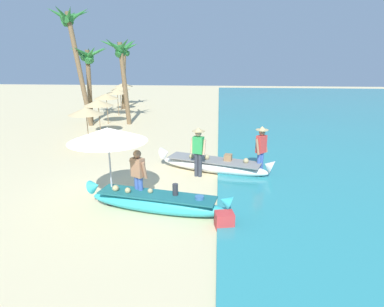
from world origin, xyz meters
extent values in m
plane|color=beige|center=(0.00, 0.00, 0.00)|extent=(80.00, 80.00, 0.00)
ellipsoid|color=#33B2BC|center=(1.33, -0.68, 0.25)|extent=(3.93, 1.37, 0.51)
cone|color=#33B2BC|center=(-0.52, -0.33, 0.56)|extent=(0.46, 0.46, 0.47)
cone|color=#33B2BC|center=(3.19, -1.03, 0.56)|extent=(0.46, 0.46, 0.47)
cube|color=#1C6267|center=(1.33, -0.68, 0.51)|extent=(3.33, 1.26, 0.04)
cylinder|color=#386699|center=(2.51, -0.88, 0.56)|extent=(0.24, 0.24, 0.10)
cylinder|color=#2D2D33|center=(1.85, -0.68, 0.68)|extent=(0.15, 0.15, 0.34)
sphere|color=tan|center=(1.14, -0.59, 0.58)|extent=(0.14, 0.14, 0.14)
sphere|color=tan|center=(0.53, -0.63, 0.59)|extent=(0.16, 0.16, 0.16)
sphere|color=tan|center=(0.15, -0.53, 0.60)|extent=(0.18, 0.18, 0.18)
ellipsoid|color=white|center=(2.83, 2.65, 0.23)|extent=(4.14, 2.03, 0.46)
cone|color=white|center=(0.93, 3.26, 0.51)|extent=(0.56, 0.60, 0.55)
cone|color=white|center=(4.73, 2.04, 0.51)|extent=(0.56, 0.60, 0.55)
cube|color=gray|center=(2.83, 2.65, 0.46)|extent=(3.52, 1.84, 0.04)
sphere|color=tan|center=(3.98, 2.37, 0.56)|extent=(0.19, 0.19, 0.19)
cube|color=#9E754C|center=(3.35, 2.61, 0.59)|extent=(0.32, 0.34, 0.25)
sphere|color=tan|center=(2.57, 2.68, 0.56)|extent=(0.20, 0.20, 0.20)
sphere|color=tan|center=(1.99, 2.79, 0.55)|extent=(0.18, 0.18, 0.18)
cylinder|color=#333842|center=(2.35, 2.14, 0.43)|extent=(0.14, 0.14, 0.86)
cylinder|color=#333842|center=(2.22, 2.18, 0.43)|extent=(0.14, 0.14, 0.86)
cube|color=green|center=(2.29, 2.16, 1.16)|extent=(0.41, 0.32, 0.60)
cylinder|color=tan|center=(2.50, 2.07, 1.11)|extent=(0.15, 0.22, 0.54)
cylinder|color=tan|center=(2.06, 2.21, 1.11)|extent=(0.15, 0.22, 0.54)
sphere|color=tan|center=(2.29, 2.16, 1.58)|extent=(0.22, 0.22, 0.22)
cylinder|color=tan|center=(2.29, 2.16, 1.66)|extent=(0.44, 0.44, 0.02)
cone|color=tan|center=(2.29, 2.16, 1.73)|extent=(0.26, 0.26, 0.12)
cylinder|color=#3D5BA8|center=(0.71, -0.34, 0.46)|extent=(0.14, 0.14, 0.91)
cylinder|color=#3D5BA8|center=(0.83, -0.41, 0.46)|extent=(0.14, 0.14, 0.91)
cube|color=#9E7051|center=(0.77, -0.38, 1.18)|extent=(0.42, 0.37, 0.53)
cylinder|color=#9E7051|center=(0.58, -0.24, 1.13)|extent=(0.17, 0.21, 0.49)
cylinder|color=#9E7051|center=(0.98, -0.48, 1.13)|extent=(0.17, 0.21, 0.49)
sphere|color=#9E7051|center=(0.77, -0.38, 1.57)|extent=(0.22, 0.22, 0.22)
cylinder|color=#3D5BA8|center=(4.53, 2.48, 0.43)|extent=(0.14, 0.14, 0.86)
cylinder|color=#3D5BA8|center=(4.44, 2.38, 0.43)|extent=(0.14, 0.14, 0.86)
cube|color=#DB3D38|center=(4.49, 2.43, 1.17)|extent=(0.41, 0.41, 0.62)
cylinder|color=#9E7051|center=(4.66, 2.58, 1.12)|extent=(0.21, 0.21, 0.56)
cylinder|color=#9E7051|center=(4.34, 2.25, 1.12)|extent=(0.21, 0.21, 0.56)
sphere|color=#9E7051|center=(4.49, 2.43, 1.60)|extent=(0.22, 0.22, 0.22)
cylinder|color=tan|center=(4.49, 2.43, 1.68)|extent=(0.44, 0.44, 0.02)
cone|color=tan|center=(4.49, 2.43, 1.75)|extent=(0.26, 0.26, 0.12)
cylinder|color=#B7B7BC|center=(-0.05, -0.26, 1.12)|extent=(0.05, 0.05, 2.24)
cone|color=silver|center=(-0.05, -0.26, 2.07)|extent=(2.18, 2.18, 0.39)
cylinder|color=#333338|center=(-0.05, -0.26, 0.03)|extent=(0.36, 0.36, 0.06)
cylinder|color=#8E6B47|center=(-3.05, 5.44, 0.95)|extent=(0.04, 0.04, 1.90)
cone|color=tan|center=(-3.05, 5.44, 1.75)|extent=(1.60, 1.60, 0.32)
cylinder|color=#8E6B47|center=(-3.49, 8.15, 0.95)|extent=(0.04, 0.04, 1.90)
cone|color=tan|center=(-3.49, 8.15, 1.75)|extent=(1.60, 1.60, 0.32)
cylinder|color=#8E6B47|center=(-4.08, 11.14, 0.95)|extent=(0.04, 0.04, 1.90)
cone|color=tan|center=(-4.08, 11.14, 1.75)|extent=(1.60, 1.60, 0.32)
cylinder|color=#8E6B47|center=(-4.29, 14.06, 0.95)|extent=(0.04, 0.04, 1.90)
cone|color=tan|center=(-4.29, 14.06, 1.75)|extent=(1.60, 1.60, 0.32)
cylinder|color=#8E6B47|center=(-4.89, 16.68, 0.95)|extent=(0.04, 0.04, 1.90)
cone|color=tan|center=(-4.89, 16.68, 1.75)|extent=(1.60, 1.60, 0.32)
cylinder|color=#8E6B47|center=(-5.50, 19.81, 0.95)|extent=(0.04, 0.04, 1.90)
cone|color=tan|center=(-5.50, 19.81, 1.75)|extent=(1.60, 1.60, 0.32)
cylinder|color=brown|center=(-5.35, 10.46, 3.29)|extent=(1.06, 0.28, 6.61)
cone|color=#287033|center=(-5.26, 10.47, 6.33)|extent=(1.71, 0.36, 1.12)
cone|color=#287033|center=(-5.41, 10.82, 6.41)|extent=(1.49, 1.56, 0.91)
cone|color=#287033|center=(-5.78, 10.96, 6.40)|extent=(0.52, 1.86, 0.94)
cone|color=#287033|center=(-6.17, 10.67, 6.43)|extent=(1.74, 1.09, 0.85)
cone|color=#287033|center=(-6.08, 10.25, 6.37)|extent=(1.44, 1.09, 0.98)
cone|color=#287033|center=(-5.78, 10.02, 6.35)|extent=(0.51, 1.65, 1.05)
cone|color=#287033|center=(-5.49, 10.10, 6.32)|extent=(1.19, 1.49, 1.12)
cylinder|color=brown|center=(-5.27, 11.50, 2.26)|extent=(0.43, 0.28, 4.54)
cone|color=#337F3D|center=(-4.76, 11.49, 4.33)|extent=(1.59, 0.37, 0.99)
cone|color=#337F3D|center=(-4.88, 11.94, 4.35)|extent=(1.45, 1.84, 0.97)
cone|color=#337F3D|center=(-5.35, 12.00, 4.27)|extent=(0.90, 1.89, 1.17)
cone|color=#337F3D|center=(-5.65, 11.78, 4.28)|extent=(1.82, 1.31, 1.16)
cone|color=#337F3D|center=(-5.57, 11.33, 4.23)|extent=(1.45, 0.90, 1.16)
cone|color=#337F3D|center=(-5.27, 10.96, 4.36)|extent=(0.65, 2.04, 0.91)
cone|color=#337F3D|center=(-4.87, 11.15, 4.32)|extent=(1.45, 1.51, 1.03)
cylinder|color=brown|center=(-2.84, 11.09, 2.47)|extent=(0.58, 0.28, 4.96)
cone|color=#287033|center=(-2.59, 11.08, 4.65)|extent=(1.36, 0.38, 1.15)
cone|color=#287033|center=(-2.78, 11.51, 4.66)|extent=(1.04, 1.64, 1.20)
cone|color=#287033|center=(-3.17, 11.46, 4.81)|extent=(1.00, 1.56, 0.80)
cone|color=#287033|center=(-3.45, 11.10, 4.78)|extent=(1.71, 0.40, 0.90)
cone|color=#287033|center=(-3.17, 10.66, 4.68)|extent=(0.98, 1.65, 1.14)
cone|color=#287033|center=(-2.67, 10.66, 4.75)|extent=(1.45, 1.78, 1.02)
cylinder|color=brown|center=(-4.67, 17.18, 2.50)|extent=(0.68, 0.28, 5.02)
cone|color=#287033|center=(-4.08, 17.23, 4.85)|extent=(1.48, 0.55, 0.85)
cone|color=#287033|center=(-4.26, 17.50, 4.89)|extent=(1.07, 1.42, 0.71)
cone|color=#287033|center=(-4.63, 17.56, 4.90)|extent=(0.94, 1.58, 0.71)
cone|color=#287033|center=(-4.95, 17.23, 4.76)|extent=(1.76, 0.55, 1.11)
cone|color=#287033|center=(-4.72, 16.73, 4.74)|extent=(1.23, 1.78, 1.17)
cone|color=#287033|center=(-4.19, 16.79, 4.73)|extent=(1.27, 1.59, 1.18)
cube|color=#C63838|center=(3.17, -1.38, 0.21)|extent=(0.52, 0.45, 0.41)
camera|label=1|loc=(2.94, -8.52, 4.10)|focal=29.79mm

